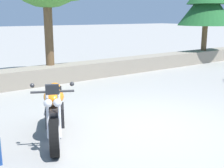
% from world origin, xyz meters
% --- Properties ---
extents(ground_plane, '(120.00, 120.00, 0.00)m').
position_xyz_m(ground_plane, '(0.00, 0.00, 0.00)').
color(ground_plane, gray).
extents(stone_wall, '(36.00, 0.80, 0.55)m').
position_xyz_m(stone_wall, '(0.00, 4.80, 0.28)').
color(stone_wall, gray).
rests_on(stone_wall, ground).
extents(motorcycle_orange_centre, '(1.10, 1.93, 1.18)m').
position_xyz_m(motorcycle_orange_centre, '(-1.73, 0.54, 0.49)').
color(motorcycle_orange_centre, black).
rests_on(motorcycle_orange_centre, ground).
extents(pine_tree_mid_left, '(2.58, 2.58, 3.41)m').
position_xyz_m(pine_tree_mid_left, '(7.87, 4.77, 2.79)').
color(pine_tree_mid_left, brown).
rests_on(pine_tree_mid_left, stone_wall).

